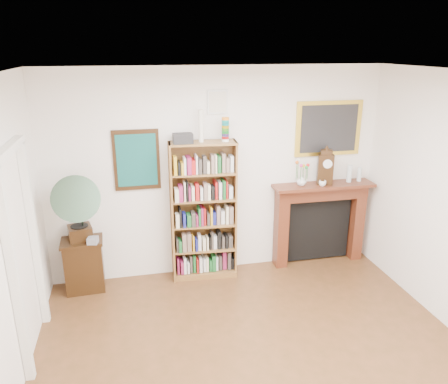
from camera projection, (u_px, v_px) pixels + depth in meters
name	position (u px, v px, depth m)	size (l,w,h in m)	color
room	(280.00, 258.00, 3.52)	(4.51, 5.01, 2.81)	#4D3317
door_casing	(22.00, 238.00, 4.22)	(0.08, 1.02, 2.17)	white
teal_poster	(137.00, 160.00, 5.52)	(0.58, 0.04, 0.78)	black
small_picture	(218.00, 102.00, 5.51)	(0.26, 0.04, 0.30)	white
gilt_painting	(329.00, 128.00, 5.96)	(0.95, 0.04, 0.75)	gold
bookshelf	(204.00, 204.00, 5.74)	(0.89, 0.37, 2.16)	brown
side_cabinet	(84.00, 265.00, 5.61)	(0.51, 0.37, 0.70)	black
fireplace	(319.00, 215.00, 6.26)	(1.43, 0.35, 1.20)	#4E2112
gramophone	(75.00, 205.00, 5.23)	(0.69, 0.79, 0.91)	black
cd_stack	(93.00, 240.00, 5.40)	(0.12, 0.12, 0.08)	#A8A8B4
mantel_clock	(325.00, 168.00, 5.97)	(0.23, 0.17, 0.48)	black
flower_vase	(301.00, 181.00, 5.96)	(0.13, 0.13, 0.14)	silver
teacup	(322.00, 183.00, 5.95)	(0.10, 0.10, 0.08)	white
bottle_left	(349.00, 174.00, 6.11)	(0.07, 0.07, 0.24)	silver
bottle_right	(359.00, 174.00, 6.15)	(0.06, 0.06, 0.20)	silver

